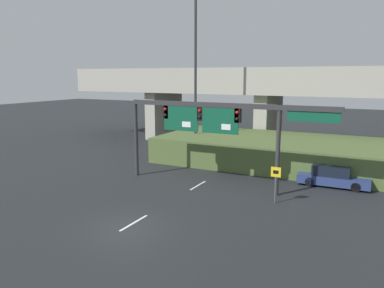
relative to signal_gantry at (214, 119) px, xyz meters
The scene contains 8 objects.
ground_plane 9.85m from the signal_gantry, 96.88° to the right, with size 160.00×160.00×0.00m, color black.
lane_markings 5.94m from the signal_gantry, 106.56° to the left, with size 0.14×25.32×0.01m.
signal_gantry is the anchor object (origin of this frame).
speed_limit_sign 5.91m from the signal_gantry, 17.78° to the right, with size 0.60×0.11×2.29m.
highway_light_pole_near 10.59m from the signal_gantry, 123.95° to the left, with size 0.70×0.36×16.05m.
overpass_bridge 17.32m from the signal_gantry, 93.44° to the left, with size 47.40×8.36×8.44m.
grass_embankment 9.60m from the signal_gantry, 81.28° to the left, with size 18.78×9.72×2.22m.
parked_sedan_near_right 9.26m from the signal_gantry, 27.66° to the left, with size 4.80×1.87×1.48m.
Camera 1 is at (11.18, -14.51, 7.62)m, focal length 35.00 mm.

